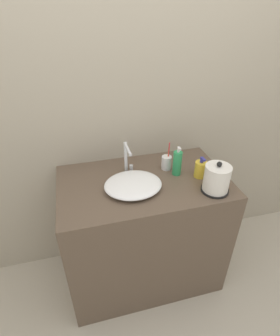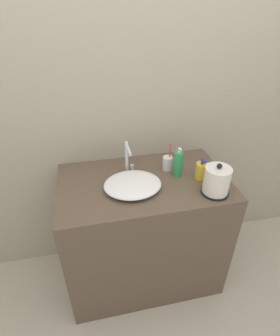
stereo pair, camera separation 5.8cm
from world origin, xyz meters
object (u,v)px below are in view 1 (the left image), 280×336
toothbrush_cup (166,162)px  lotion_bottle (200,169)px  electric_kettle (216,180)px  faucet (127,157)px  shampoo_bottle (177,163)px

toothbrush_cup → lotion_bottle: toothbrush_cup is taller
toothbrush_cup → electric_kettle: bearing=-57.1°
faucet → lotion_bottle: bearing=-20.2°
faucet → shampoo_bottle: (0.31, -0.10, -0.04)m
faucet → toothbrush_cup: size_ratio=1.05×
faucet → toothbrush_cup: (0.26, -0.02, -0.07)m
lotion_bottle → faucet: bearing=159.8°
electric_kettle → shampoo_bottle: 0.27m
faucet → shampoo_bottle: size_ratio=1.07×
shampoo_bottle → toothbrush_cup: bearing=118.9°
electric_kettle → toothbrush_cup: size_ratio=0.99×
electric_kettle → toothbrush_cup: bearing=122.9°
lotion_bottle → toothbrush_cup: bearing=141.1°
lotion_bottle → electric_kettle: bearing=-83.0°
electric_kettle → lotion_bottle: size_ratio=1.41×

